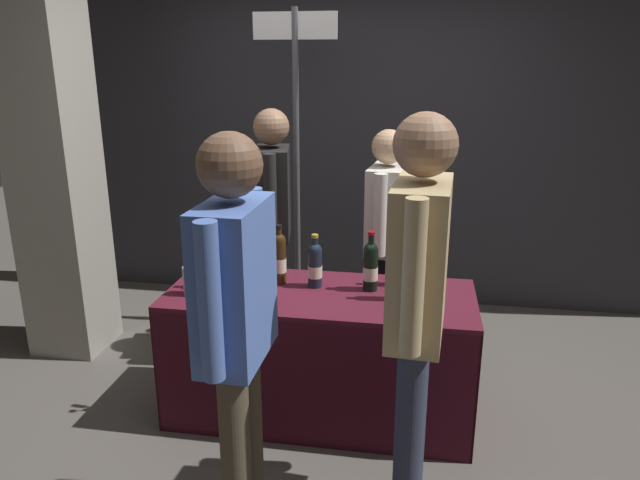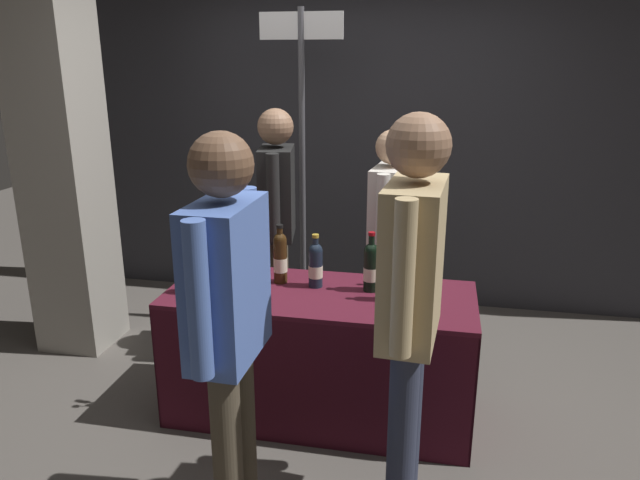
# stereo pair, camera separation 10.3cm
# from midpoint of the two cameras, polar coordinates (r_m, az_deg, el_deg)

# --- Properties ---
(ground_plane) EXTENTS (12.00, 12.00, 0.00)m
(ground_plane) POSITION_cam_midpoint_polar(r_m,az_deg,el_deg) (3.58, -0.86, -16.09)
(ground_plane) COLOR #514C47
(back_partition) EXTENTS (5.79, 0.12, 2.56)m
(back_partition) POSITION_cam_midpoint_polar(r_m,az_deg,el_deg) (4.82, 2.99, 9.07)
(back_partition) COLOR #2D2D33
(back_partition) RESTS_ON ground_plane
(concrete_pillar) EXTENTS (0.45, 0.45, 2.89)m
(concrete_pillar) POSITION_cam_midpoint_polar(r_m,az_deg,el_deg) (4.25, -25.08, 8.62)
(concrete_pillar) COLOR gray
(concrete_pillar) RESTS_ON ground_plane
(tasting_table) EXTENTS (1.67, 0.68, 0.74)m
(tasting_table) POSITION_cam_midpoint_polar(r_m,az_deg,el_deg) (3.32, -0.90, -8.74)
(tasting_table) COLOR #4C1423
(tasting_table) RESTS_ON ground_plane
(featured_wine_bottle) EXTENTS (0.07, 0.07, 0.35)m
(featured_wine_bottle) POSITION_cam_midpoint_polar(r_m,az_deg,el_deg) (3.11, 6.24, -3.17)
(featured_wine_bottle) COLOR #38230F
(featured_wine_bottle) RESTS_ON tasting_table
(display_bottle_0) EXTENTS (0.08, 0.08, 0.34)m
(display_bottle_0) POSITION_cam_midpoint_polar(r_m,az_deg,el_deg) (3.33, -4.83, -1.69)
(display_bottle_0) COLOR #38230F
(display_bottle_0) RESTS_ON tasting_table
(display_bottle_1) EXTENTS (0.07, 0.07, 0.29)m
(display_bottle_1) POSITION_cam_midpoint_polar(r_m,az_deg,el_deg) (3.31, 6.27, -2.37)
(display_bottle_1) COLOR #192333
(display_bottle_1) RESTS_ON tasting_table
(display_bottle_2) EXTENTS (0.08, 0.08, 0.30)m
(display_bottle_2) POSITION_cam_midpoint_polar(r_m,az_deg,el_deg) (3.27, -1.38, -2.36)
(display_bottle_2) COLOR #192333
(display_bottle_2) RESTS_ON tasting_table
(display_bottle_3) EXTENTS (0.07, 0.07, 0.34)m
(display_bottle_3) POSITION_cam_midpoint_polar(r_m,az_deg,el_deg) (3.30, -10.86, -2.16)
(display_bottle_3) COLOR black
(display_bottle_3) RESTS_ON tasting_table
(display_bottle_4) EXTENTS (0.08, 0.08, 0.33)m
(display_bottle_4) POSITION_cam_midpoint_polar(r_m,az_deg,el_deg) (3.23, 3.98, -2.48)
(display_bottle_4) COLOR black
(display_bottle_4) RESTS_ON tasting_table
(display_bottle_5) EXTENTS (0.07, 0.07, 0.33)m
(display_bottle_5) POSITION_cam_midpoint_polar(r_m,az_deg,el_deg) (3.25, -8.83, -2.55)
(display_bottle_5) COLOR #38230F
(display_bottle_5) RESTS_ON tasting_table
(wine_glass_near_vendor) EXTENTS (0.07, 0.07, 0.13)m
(wine_glass_near_vendor) POSITION_cam_midpoint_polar(r_m,az_deg,el_deg) (3.41, -10.21, -2.54)
(wine_glass_near_vendor) COLOR silver
(wine_glass_near_vendor) RESTS_ON tasting_table
(flower_vase) EXTENTS (0.08, 0.09, 0.40)m
(flower_vase) POSITION_cam_midpoint_polar(r_m,az_deg,el_deg) (3.25, -13.32, -2.97)
(flower_vase) COLOR silver
(flower_vase) RESTS_ON tasting_table
(vendor_presenter) EXTENTS (0.25, 0.56, 1.54)m
(vendor_presenter) POSITION_cam_midpoint_polar(r_m,az_deg,el_deg) (3.79, 5.60, 1.08)
(vendor_presenter) COLOR black
(vendor_presenter) RESTS_ON ground_plane
(vendor_assistant) EXTENTS (0.28, 0.55, 1.66)m
(vendor_assistant) POSITION_cam_midpoint_polar(r_m,az_deg,el_deg) (3.87, -5.28, 2.62)
(vendor_assistant) COLOR #4C4233
(vendor_assistant) RESTS_ON ground_plane
(taster_foreground_right) EXTENTS (0.24, 0.58, 1.72)m
(taster_foreground_right) POSITION_cam_midpoint_polar(r_m,az_deg,el_deg) (2.28, -9.36, -7.00)
(taster_foreground_right) COLOR #4C4233
(taster_foreground_right) RESTS_ON ground_plane
(taster_foreground_centre) EXTENTS (0.24, 0.62, 1.78)m
(taster_foreground_centre) POSITION_cam_midpoint_polar(r_m,az_deg,el_deg) (2.38, 8.19, -4.67)
(taster_foreground_centre) COLOR #2D3347
(taster_foreground_centre) RESTS_ON ground_plane
(booth_signpost) EXTENTS (0.57, 0.04, 2.28)m
(booth_signpost) POSITION_cam_midpoint_polar(r_m,az_deg,el_deg) (4.22, -3.02, 9.74)
(booth_signpost) COLOR #47474C
(booth_signpost) RESTS_ON ground_plane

